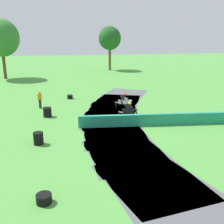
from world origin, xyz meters
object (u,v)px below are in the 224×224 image
object	(u,v)px
tire_stack_near	(70,97)
tire_stack_mid_a	(47,112)
tire_stack_mid_b	(38,138)
motorcycle_chase_black	(129,111)
tire_stack_far	(44,199)
motorcycle_lead_white	(124,101)
track_marshal	(40,100)

from	to	relation	value
tire_stack_near	tire_stack_mid_a	distance (m)	6.30
tire_stack_near	tire_stack_mid_b	world-z (taller)	tire_stack_mid_b
motorcycle_chase_black	tire_stack_near	xyz separation A→B (m)	(-4.75, 7.39, -0.45)
motorcycle_chase_black	tire_stack_far	bearing A→B (deg)	-119.00
motorcycle_lead_white	motorcycle_chase_black	world-z (taller)	motorcycle_chase_black
motorcycle_lead_white	tire_stack_mid_a	world-z (taller)	motorcycle_lead_white
tire_stack_near	track_marshal	size ratio (longest dim) A/B	0.35
tire_stack_far	motorcycle_chase_black	bearing A→B (deg)	61.00
tire_stack_mid_b	tire_stack_mid_a	bearing A→B (deg)	88.46
motorcycle_chase_black	tire_stack_mid_a	xyz separation A→B (m)	(-6.65, 1.38, -0.25)
tire_stack_mid_b	motorcycle_lead_white	bearing A→B (deg)	46.60
tire_stack_near	track_marshal	xyz separation A→B (m)	(-2.75, -3.25, 0.62)
tire_stack_mid_a	tire_stack_far	world-z (taller)	tire_stack_mid_a
tire_stack_near	motorcycle_chase_black	bearing A→B (deg)	-57.26
tire_stack_near	tire_stack_far	size ratio (longest dim) A/B	0.87
tire_stack_mid_b	tire_stack_far	xyz separation A→B (m)	(0.84, -6.37, -0.20)
tire_stack_mid_b	tire_stack_far	size ratio (longest dim) A/B	1.20
tire_stack_mid_a	tire_stack_mid_b	bearing A→B (deg)	-91.54
motorcycle_chase_black	tire_stack_mid_a	size ratio (longest dim) A/B	2.14
motorcycle_chase_black	track_marshal	bearing A→B (deg)	151.11
tire_stack_mid_a	tire_stack_mid_b	size ratio (longest dim) A/B	1.00
tire_stack_mid_a	tire_stack_mid_b	distance (m)	5.77
track_marshal	tire_stack_mid_a	bearing A→B (deg)	-73.04
motorcycle_lead_white	tire_stack_far	world-z (taller)	motorcycle_lead_white
tire_stack_mid_a	tire_stack_mid_b	world-z (taller)	same
motorcycle_lead_white	tire_stack_near	distance (m)	6.61
motorcycle_lead_white	motorcycle_chase_black	xyz separation A→B (m)	(-0.23, -3.05, 0.01)
motorcycle_chase_black	tire_stack_far	xyz separation A→B (m)	(-5.96, -10.76, -0.45)
tire_stack_far	tire_stack_mid_a	bearing A→B (deg)	93.25
motorcycle_chase_black	track_marshal	size ratio (longest dim) A/B	1.05
motorcycle_chase_black	tire_stack_mid_a	distance (m)	6.80
tire_stack_far	track_marshal	xyz separation A→B (m)	(-1.53, 14.90, 0.62)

